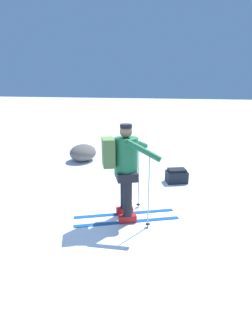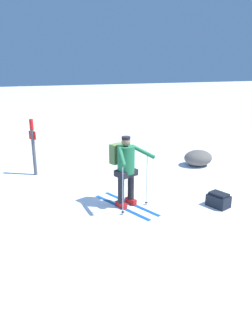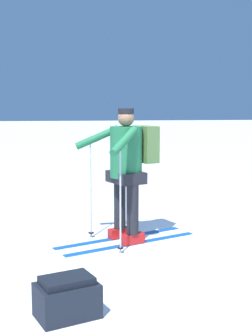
% 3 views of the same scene
% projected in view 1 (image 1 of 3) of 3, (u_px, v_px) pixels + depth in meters
% --- Properties ---
extents(ground_plane, '(80.00, 80.00, 0.00)m').
position_uv_depth(ground_plane, '(109.00, 205.00, 5.10)').
color(ground_plane, white).
extents(skier, '(1.19, 1.83, 1.66)m').
position_uv_depth(skier, '(124.00, 165.00, 4.33)').
color(skier, '#144C9E').
rests_on(skier, ground_plane).
extents(dropped_backpack, '(0.49, 0.57, 0.34)m').
position_uv_depth(dropped_backpack, '(177.00, 176.00, 6.27)').
color(dropped_backpack, black).
rests_on(dropped_backpack, ground_plane).
extents(rock_boulder, '(0.92, 0.78, 0.50)m').
position_uv_depth(rock_boulder, '(83.00, 153.00, 8.03)').
color(rock_boulder, '#5B5651').
rests_on(rock_boulder, ground_plane).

